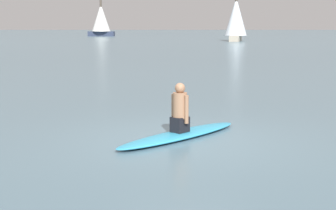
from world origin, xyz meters
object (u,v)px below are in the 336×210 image
at_px(surfboard, 180,135).
at_px(person_paddler, 180,110).
at_px(sailboat_distant, 101,19).
at_px(sailboat_far_left, 236,18).

relative_size(surfboard, person_paddler, 3.46).
bearing_deg(person_paddler, sailboat_distant, 50.69).
bearing_deg(surfboard, sailboat_far_left, 33.92).
relative_size(person_paddler, sailboat_distant, 0.14).
bearing_deg(sailboat_distant, sailboat_far_left, 130.93).
relative_size(surfboard, sailboat_distant, 0.50).
xyz_separation_m(sailboat_far_left, sailboat_distant, (29.46, 21.16, 0.17)).
bearing_deg(surfboard, sailboat_distant, 50.69).
bearing_deg(sailboat_far_left, person_paddler, -174.72).
height_order(surfboard, sailboat_far_left, sailboat_far_left).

